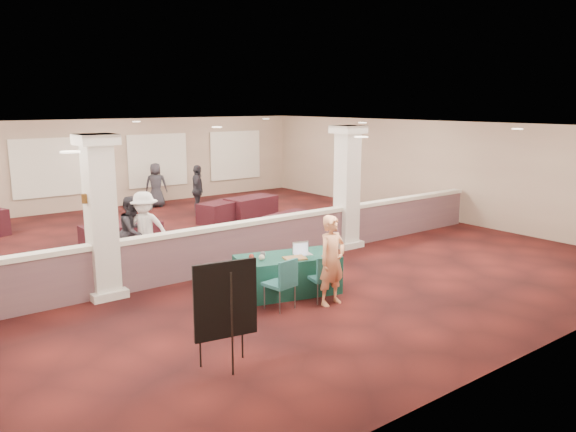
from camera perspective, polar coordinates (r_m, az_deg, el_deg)
ground at (r=14.53m, az=-6.92°, el=-3.70°), size 16.00×16.00×0.00m
wall_back at (r=21.44m, az=-18.02°, el=5.08°), size 16.00×0.04×3.20m
wall_front at (r=8.47m, az=21.62°, el=-4.29°), size 16.00×0.04×3.20m
wall_right at (r=19.46m, az=13.74°, el=4.71°), size 0.04×16.00×3.20m
ceiling at (r=14.04m, az=-7.24°, el=9.01°), size 16.00×16.00×0.02m
partition_wall at (r=13.16m, az=-3.65°, el=-2.69°), size 15.60×0.28×1.10m
column_left at (r=11.41m, az=-18.48°, el=0.04°), size 0.72×0.72×3.20m
column_right at (r=14.79m, az=6.01°, el=3.07°), size 0.72×0.72×3.20m
sconce_left at (r=11.26m, az=-19.94°, el=1.67°), size 0.12×0.12×0.18m
sconce_right at (r=11.44m, az=-17.28°, el=1.99°), size 0.12×0.12×0.18m
near_table at (r=11.35m, az=-0.07°, el=-5.95°), size 2.19×1.49×0.77m
conf_chair_main at (r=10.83m, az=3.67°, el=-5.97°), size 0.54×0.55×0.91m
conf_chair_side at (r=10.39m, az=-0.49°, el=-6.51°), size 0.56×0.56×0.97m
easel_board at (r=8.08m, az=-6.37°, el=-8.60°), size 0.94×0.53×1.60m
woman at (r=10.63m, az=4.49°, el=-4.52°), size 0.65×0.46×1.72m
far_table_front_center at (r=14.91m, az=-16.52°, el=-2.18°), size 1.94×1.03×0.77m
far_table_front_right at (r=16.05m, az=0.20°, el=-0.94°), size 1.79×1.23×0.66m
far_table_back_center at (r=18.13m, az=-6.66°, el=0.43°), size 1.80×1.26×0.66m
far_table_back_right at (r=18.71m, az=-3.76°, el=0.88°), size 1.85×1.15×0.70m
attendee_a at (r=13.57m, az=-15.46°, el=-1.51°), size 0.90×0.83×1.66m
attendee_b at (r=13.45m, az=-14.36°, el=-1.32°), size 1.23×1.08×1.77m
attendee_c at (r=19.22m, az=-9.16°, el=2.59°), size 0.99×1.10×1.72m
attendee_d at (r=21.14m, az=-13.26°, el=3.09°), size 0.91×0.78×1.62m
laptop_base at (r=11.31m, az=1.52°, el=-3.93°), size 0.40×0.32×0.02m
laptop_screen at (r=11.38m, az=1.27°, el=-3.17°), size 0.34×0.10×0.23m
screen_glow at (r=11.38m, az=1.29°, el=-3.26°), size 0.31×0.09×0.20m
knitting at (r=11.02m, az=0.70°, el=-4.31°), size 0.49×0.42×0.03m
yarn_cream at (r=10.93m, az=-2.68°, el=-4.23°), size 0.12×0.12×0.12m
yarn_red at (r=11.02m, az=-3.74°, el=-4.13°), size 0.11×0.11×0.11m
yarn_grey at (r=11.17m, az=-2.57°, el=-3.89°), size 0.11×0.11×0.11m
scissors at (r=11.25m, az=3.74°, el=-4.06°), size 0.13×0.06×0.01m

